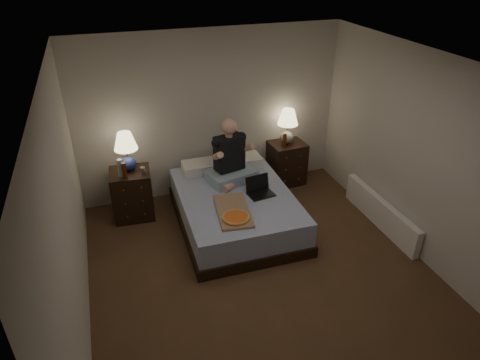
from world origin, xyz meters
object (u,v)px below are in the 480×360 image
object	(u,v)px
beer_bottle_right	(285,140)
radiator	(380,213)
water_bottle	(120,168)
beer_bottle_left	(124,170)
soda_can	(143,170)
person	(231,151)
lamp_right	(287,127)
nightstand_right	(286,162)
pizza_box	(236,218)
nightstand_left	(132,194)
lamp_left	(127,152)
bed	(236,209)
laptop	(261,187)

from	to	relation	value
beer_bottle_right	radiator	xyz separation A→B (m)	(0.86, -1.44, -0.62)
water_bottle	beer_bottle_left	size ratio (longest dim) A/B	1.09
soda_can	person	world-z (taller)	person
beer_bottle_right	person	xyz separation A→B (m)	(-1.00, -0.40, 0.14)
water_bottle	beer_bottle_right	world-z (taller)	water_bottle
lamp_right	person	world-z (taller)	person
nightstand_right	pizza_box	size ratio (longest dim) A/B	0.92
soda_can	radiator	xyz separation A→B (m)	(3.06, -1.23, -0.57)
nightstand_left	radiator	bearing A→B (deg)	-18.09
beer_bottle_right	lamp_left	bearing A→B (deg)	-179.16
nightstand_left	beer_bottle_left	bearing A→B (deg)	-108.10
lamp_left	beer_bottle_right	xyz separation A→B (m)	(2.38, 0.03, -0.18)
nightstand_left	bed	bearing A→B (deg)	-22.67
nightstand_left	beer_bottle_left	world-z (taller)	beer_bottle_left
nightstand_right	lamp_left	size ratio (longest dim) A/B	1.25
nightstand_left	laptop	distance (m)	1.86
person	lamp_left	bearing A→B (deg)	151.94
person	pizza_box	world-z (taller)	person
lamp_right	pizza_box	bearing A→B (deg)	-131.61
nightstand_right	soda_can	xyz separation A→B (m)	(-2.31, -0.34, 0.42)
nightstand_left	lamp_left	bearing A→B (deg)	88.99
beer_bottle_right	nightstand_right	bearing A→B (deg)	49.15
nightstand_right	soda_can	size ratio (longest dim) A/B	7.02
water_bottle	soda_can	bearing A→B (deg)	-5.10
beer_bottle_right	pizza_box	world-z (taller)	beer_bottle_right
laptop	radiator	xyz separation A→B (m)	(1.59, -0.53, -0.42)
lamp_left	laptop	distance (m)	1.90
water_bottle	laptop	xyz separation A→B (m)	(1.76, -0.73, -0.23)
radiator	person	bearing A→B (deg)	150.69
water_bottle	person	world-z (taller)	person
bed	beer_bottle_right	world-z (taller)	beer_bottle_right
bed	laptop	size ratio (longest dim) A/B	5.84
lamp_left	beer_bottle_left	world-z (taller)	lamp_left
person	lamp_right	bearing A→B (deg)	12.77
laptop	pizza_box	distance (m)	0.71
nightstand_left	lamp_left	distance (m)	0.64
lamp_left	water_bottle	world-z (taller)	lamp_left
bed	water_bottle	bearing A→B (deg)	158.83
beer_bottle_right	soda_can	bearing A→B (deg)	-174.46
soda_can	radiator	distance (m)	3.35
nightstand_left	radiator	world-z (taller)	nightstand_left
soda_can	bed	bearing A→B (deg)	-26.15
beer_bottle_left	laptop	distance (m)	1.85
person	radiator	size ratio (longest dim) A/B	0.58
nightstand_right	lamp_left	bearing A→B (deg)	179.81
lamp_left	soda_can	size ratio (longest dim) A/B	5.60
bed	radiator	bearing A→B (deg)	-18.06
nightstand_right	water_bottle	distance (m)	2.67
beer_bottle_right	nightstand_left	bearing A→B (deg)	-177.65
nightstand_left	soda_can	size ratio (longest dim) A/B	7.20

